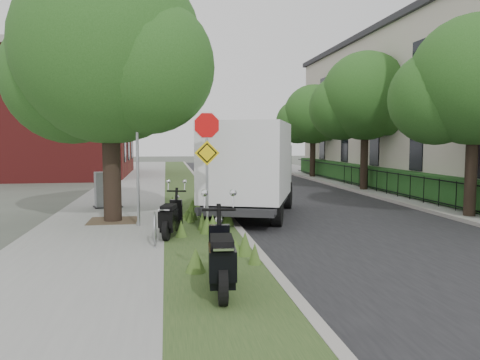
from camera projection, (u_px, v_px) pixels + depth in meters
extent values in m
plane|color=#4C5147|center=(265.00, 240.00, 11.69)|extent=(120.00, 120.00, 0.00)
cube|color=gray|center=(125.00, 195.00, 20.86)|extent=(3.50, 60.00, 0.12)
cube|color=#2B471E|center=(187.00, 194.00, 21.29)|extent=(2.00, 60.00, 0.12)
cube|color=#9E9991|center=(209.00, 193.00, 21.44)|extent=(0.20, 60.00, 0.13)
cube|color=black|center=(283.00, 193.00, 21.99)|extent=(7.00, 60.00, 0.01)
cube|color=#9E9991|center=(354.00, 190.00, 22.54)|extent=(0.20, 60.00, 0.13)
cube|color=gray|center=(387.00, 190.00, 22.80)|extent=(3.20, 60.00, 0.12)
cylinder|color=black|center=(111.00, 145.00, 13.61)|extent=(0.52, 0.52, 4.48)
sphere|color=#224E1A|center=(109.00, 50.00, 13.38)|extent=(5.40, 5.40, 5.40)
sphere|color=#224E1A|center=(71.00, 76.00, 14.05)|extent=(4.05, 4.05, 4.05)
sphere|color=#224E1A|center=(147.00, 66.00, 12.93)|extent=(3.78, 3.78, 3.78)
cube|color=#473828|center=(113.00, 220.00, 13.81)|extent=(1.40, 1.40, 0.01)
cylinder|color=#A5A8AD|center=(137.00, 154.00, 12.78)|extent=(0.08, 0.08, 4.00)
torus|color=#A5A8AD|center=(155.00, 228.00, 10.63)|extent=(0.05, 0.77, 0.77)
cube|color=#A5A8AD|center=(155.00, 247.00, 10.31)|extent=(0.06, 0.06, 0.04)
cube|color=#A5A8AD|center=(155.00, 240.00, 11.02)|extent=(0.06, 0.06, 0.04)
cylinder|color=#A5A8AD|center=(207.00, 175.00, 11.92)|extent=(0.07, 0.07, 3.00)
cylinder|color=red|center=(207.00, 125.00, 11.78)|extent=(0.86, 0.03, 0.86)
cylinder|color=white|center=(207.00, 125.00, 11.80)|extent=(0.94, 0.02, 0.94)
cube|color=yellow|center=(207.00, 153.00, 11.84)|extent=(0.64, 0.03, 0.64)
cube|color=black|center=(368.00, 170.00, 22.56)|extent=(0.04, 24.00, 0.04)
cube|color=black|center=(367.00, 186.00, 22.63)|extent=(0.04, 24.00, 0.04)
cylinder|color=black|center=(368.00, 179.00, 22.60)|extent=(0.03, 0.03, 1.00)
cube|color=#1C3F16|center=(381.00, 178.00, 22.70)|extent=(1.00, 24.00, 1.10)
cube|color=beige|center=(452.00, 109.00, 22.98)|extent=(7.00, 26.00, 8.00)
cube|color=#2D2D33|center=(455.00, 25.00, 22.63)|extent=(7.40, 26.40, 0.30)
cube|color=#2D2D33|center=(384.00, 102.00, 22.40)|extent=(0.25, 26.00, 0.60)
cube|color=maroon|center=(59.00, 117.00, 31.51)|extent=(9.00, 10.00, 8.00)
cube|color=#9E9991|center=(57.00, 56.00, 31.15)|extent=(9.40, 10.40, 0.40)
cylinder|color=black|center=(472.00, 155.00, 14.57)|extent=(0.36, 0.36, 3.81)
sphere|color=#224E1A|center=(475.00, 80.00, 14.37)|extent=(4.00, 4.00, 4.00)
sphere|color=#224E1A|center=(436.00, 98.00, 14.87)|extent=(3.00, 3.00, 3.00)
cylinder|color=black|center=(364.00, 147.00, 22.44)|extent=(0.36, 0.36, 4.03)
sphere|color=#224E1A|center=(366.00, 96.00, 22.23)|extent=(4.20, 4.20, 4.20)
sphere|color=#224E1A|center=(342.00, 108.00, 22.74)|extent=(3.15, 3.15, 3.15)
sphere|color=#224E1A|center=(387.00, 104.00, 21.88)|extent=(2.94, 2.94, 2.94)
cylinder|color=black|center=(313.00, 148.00, 30.32)|extent=(0.36, 0.36, 3.64)
sphere|color=#224E1A|center=(313.00, 114.00, 30.13)|extent=(3.80, 3.80, 3.80)
sphere|color=#224E1A|center=(298.00, 122.00, 30.60)|extent=(2.85, 2.85, 2.85)
sphere|color=#224E1A|center=(327.00, 120.00, 29.82)|extent=(2.66, 2.66, 2.66)
cylinder|color=black|center=(177.00, 221.00, 12.26)|extent=(0.23, 0.52, 0.51)
cylinder|color=black|center=(166.00, 230.00, 11.06)|extent=(0.23, 0.52, 0.51)
cube|color=black|center=(172.00, 225.00, 11.61)|extent=(0.59, 1.17, 0.18)
cube|color=black|center=(168.00, 218.00, 11.25)|extent=(0.49, 0.70, 0.39)
cube|color=black|center=(169.00, 207.00, 11.27)|extent=(0.42, 0.64, 0.12)
cylinder|color=black|center=(219.00, 261.00, 8.11)|extent=(0.17, 0.58, 0.58)
cylinder|color=black|center=(223.00, 285.00, 6.75)|extent=(0.17, 0.58, 0.58)
cube|color=black|center=(221.00, 272.00, 7.37)|extent=(0.47, 1.30, 0.20)
cube|color=black|center=(222.00, 261.00, 6.96)|extent=(0.45, 0.75, 0.44)
cube|color=black|center=(222.00, 242.00, 6.99)|extent=(0.38, 0.69, 0.13)
cube|color=#262628|center=(251.00, 200.00, 15.23)|extent=(3.88, 6.02, 0.19)
cube|color=#B7BABC|center=(261.00, 168.00, 17.28)|extent=(2.55, 2.13, 1.70)
cube|color=white|center=(248.00, 160.00, 14.54)|extent=(3.55, 4.59, 2.34)
cube|color=#262628|center=(108.00, 207.00, 16.58)|extent=(1.08, 0.86, 0.04)
cube|color=gray|center=(107.00, 190.00, 16.53)|extent=(0.95, 0.73, 1.25)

